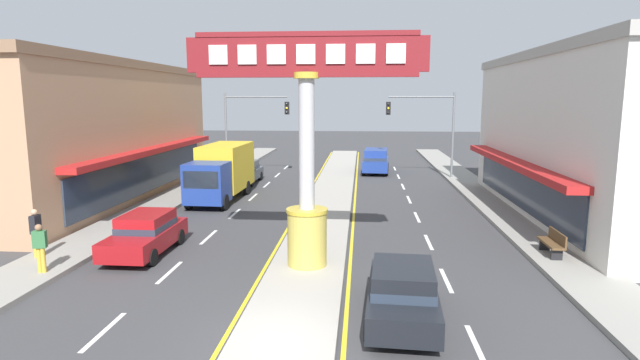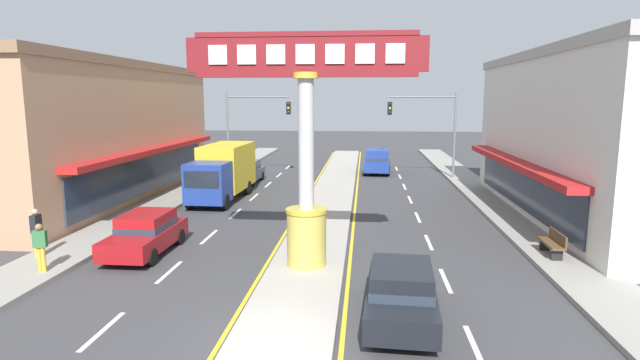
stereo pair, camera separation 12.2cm
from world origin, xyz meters
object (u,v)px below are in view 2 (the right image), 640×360
(sedan_far_right_lane, at_px, (246,172))
(district_sign, at_px, (306,154))
(sedan_near_left_lane, at_px, (146,233))
(box_truck_near_right_lane, at_px, (223,170))
(traffic_light_right_side, at_px, (430,120))
(pedestrian_near_kerb, at_px, (40,245))
(pedestrian_far_side, at_px, (36,230))
(storefront_right, at_px, (628,136))
(suv_far_left_oncoming, at_px, (377,161))
(street_bench, at_px, (553,243))
(sedan_mid_left_lane, at_px, (401,292))
(traffic_light_left_side, at_px, (251,120))
(storefront_left, at_px, (82,131))

(sedan_far_right_lane, bearing_deg, district_sign, -70.30)
(sedan_near_left_lane, bearing_deg, box_truck_near_right_lane, 89.76)
(traffic_light_right_side, xyz_separation_m, pedestrian_near_kerb, (-15.03, -21.70, -3.16))
(box_truck_near_right_lane, relative_size, pedestrian_far_side, 3.95)
(sedan_near_left_lane, bearing_deg, storefront_right, 19.84)
(suv_far_left_oncoming, bearing_deg, street_bench, -74.63)
(storefront_right, distance_m, sedan_mid_left_lane, 17.29)
(suv_far_left_oncoming, distance_m, pedestrian_near_kerb, 27.02)
(box_truck_near_right_lane, bearing_deg, street_bench, -33.66)
(sedan_near_left_lane, distance_m, suv_far_left_oncoming, 23.53)
(district_sign, distance_m, suv_far_left_oncoming, 23.26)
(traffic_light_right_side, distance_m, sedan_mid_left_lane, 24.51)
(storefront_right, bearing_deg, traffic_light_left_side, 150.60)
(sedan_far_right_lane, relative_size, sedan_mid_left_lane, 0.99)
(traffic_light_right_side, bearing_deg, sedan_near_left_lane, -124.00)
(storefront_right, xyz_separation_m, traffic_light_left_side, (-20.89, 11.77, 0.22))
(storefront_left, height_order, suv_far_left_oncoming, storefront_left)
(storefront_left, xyz_separation_m, pedestrian_near_kerb, (5.86, -13.00, -2.83))
(sedan_far_right_lane, xyz_separation_m, sedan_near_left_lane, (-0.00, -16.18, 0.00))
(sedan_mid_left_lane, distance_m, street_bench, 8.08)
(district_sign, height_order, traffic_light_right_side, district_sign)
(storefront_left, xyz_separation_m, traffic_light_right_side, (20.89, 8.70, 0.32))
(traffic_light_left_side, distance_m, street_bench, 24.41)
(storefront_left, relative_size, traffic_light_right_side, 3.42)
(sedan_mid_left_lane, height_order, pedestrian_near_kerb, pedestrian_near_kerb)
(storefront_right, distance_m, traffic_light_right_side, 13.90)
(storefront_right, bearing_deg, traffic_light_right_side, 124.46)
(district_sign, xyz_separation_m, storefront_left, (-14.38, 11.41, -0.05))
(sedan_near_left_lane, distance_m, pedestrian_near_kerb, 3.63)
(storefront_left, height_order, street_bench, storefront_left)
(suv_far_left_oncoming, relative_size, pedestrian_near_kerb, 2.92)
(traffic_light_left_side, bearing_deg, storefront_left, -131.10)
(pedestrian_far_side, bearing_deg, sedan_mid_left_lane, -16.74)
(street_bench, distance_m, pedestrian_near_kerb, 17.58)
(traffic_light_left_side, relative_size, pedestrian_near_kerb, 3.85)
(traffic_light_right_side, bearing_deg, storefront_right, -55.54)
(pedestrian_far_side, bearing_deg, storefront_right, 20.04)
(suv_far_left_oncoming, bearing_deg, district_sign, -97.29)
(sedan_far_right_lane, bearing_deg, traffic_light_left_side, 95.41)
(sedan_mid_left_lane, bearing_deg, sedan_far_right_lane, 113.27)
(district_sign, relative_size, sedan_near_left_lane, 1.81)
(suv_far_left_oncoming, bearing_deg, storefront_right, -51.18)
(box_truck_near_right_lane, height_order, sedan_mid_left_lane, box_truck_near_right_lane)
(box_truck_near_right_lane, xyz_separation_m, pedestrian_far_side, (-3.46, -11.76, -0.52))
(storefront_left, distance_m, storefront_right, 28.89)
(box_truck_near_right_lane, relative_size, sedan_near_left_lane, 1.61)
(pedestrian_near_kerb, bearing_deg, district_sign, 10.55)
(sedan_near_left_lane, height_order, pedestrian_near_kerb, pedestrian_near_kerb)
(district_sign, xyz_separation_m, sedan_far_right_lane, (-6.23, 17.39, -3.18))
(traffic_light_left_side, distance_m, sedan_mid_left_lane, 26.31)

